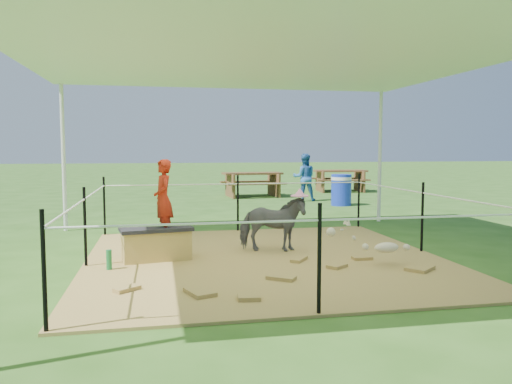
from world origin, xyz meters
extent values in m
plane|color=#2D5919|center=(0.00, 0.00, 0.00)|extent=(90.00, 90.00, 0.00)
cube|color=brown|center=(0.00, 0.00, 0.01)|extent=(4.60, 4.60, 0.03)
cylinder|color=silver|center=(-3.00, 3.00, 1.30)|extent=(0.07, 0.07, 2.60)
cylinder|color=silver|center=(3.00, 3.00, 1.30)|extent=(0.07, 0.07, 2.60)
cube|color=white|center=(0.00, 0.00, 2.64)|extent=(6.30, 6.30, 0.08)
cube|color=white|center=(0.00, 0.00, 2.79)|extent=(3.30, 3.30, 0.22)
cylinder|color=black|center=(-2.25, 2.25, 0.50)|extent=(0.04, 0.04, 1.00)
cylinder|color=black|center=(0.00, 2.25, 0.50)|extent=(0.04, 0.04, 1.00)
cylinder|color=black|center=(2.25, 2.25, 0.50)|extent=(0.04, 0.04, 1.00)
cylinder|color=black|center=(-2.25, 0.00, 0.50)|extent=(0.04, 0.04, 1.00)
cylinder|color=black|center=(2.25, 0.00, 0.50)|extent=(0.04, 0.04, 1.00)
cylinder|color=black|center=(-2.25, -2.25, 0.50)|extent=(0.04, 0.04, 1.00)
cylinder|color=black|center=(0.00, -2.25, 0.50)|extent=(0.04, 0.04, 1.00)
cylinder|color=white|center=(0.00, 2.25, 0.85)|extent=(4.50, 0.02, 0.02)
cylinder|color=white|center=(0.00, -2.25, 0.85)|extent=(4.50, 0.02, 0.02)
cylinder|color=white|center=(2.25, 0.00, 0.85)|extent=(0.02, 4.50, 0.02)
cylinder|color=white|center=(-2.25, 0.00, 0.85)|extent=(0.02, 4.50, 0.02)
cube|color=#B58742|center=(-1.40, 0.19, 0.22)|extent=(0.91, 0.56, 0.38)
cube|color=black|center=(-1.40, 0.19, 0.43)|extent=(0.97, 0.62, 0.05)
imported|color=#B72311|center=(-1.30, 0.19, 0.92)|extent=(0.30, 0.41, 1.02)
cylinder|color=#1A7737|center=(-1.95, -0.26, 0.15)|extent=(0.08, 0.08, 0.24)
imported|color=#49494E|center=(0.19, 0.38, 0.42)|extent=(1.01, 0.65, 0.78)
cylinder|color=pink|center=(0.19, 0.38, 0.87)|extent=(0.24, 0.24, 0.11)
cylinder|color=#1933BD|center=(3.27, 5.81, 0.40)|extent=(0.53, 0.53, 0.80)
cube|color=#50381B|center=(1.45, 8.59, 0.37)|extent=(1.85, 1.39, 0.74)
cube|color=brown|center=(4.73, 9.80, 0.37)|extent=(1.90, 1.47, 0.74)
imported|color=#2D65AB|center=(2.65, 7.07, 0.66)|extent=(0.72, 0.61, 1.32)
camera|label=1|loc=(-1.36, -6.32, 1.47)|focal=35.00mm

